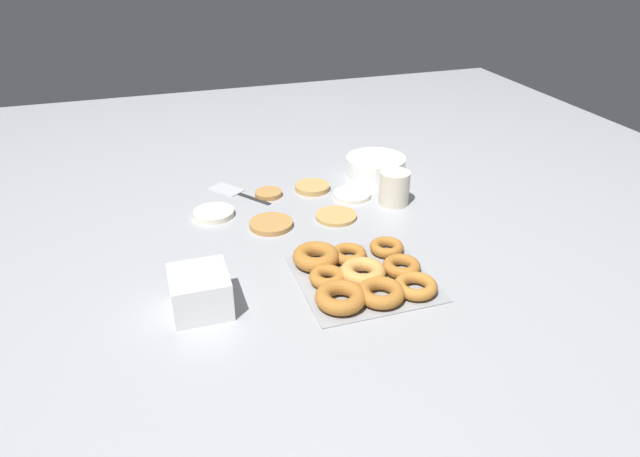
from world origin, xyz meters
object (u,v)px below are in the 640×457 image
at_px(batter_bowl, 376,166).
at_px(pancake_2, 352,195).
at_px(pancake_1, 214,213).
at_px(spatula, 232,191).
at_px(pancake_0, 271,224).
at_px(donut_tray, 360,274).
at_px(pancake_5, 336,216).
at_px(container_stack, 200,292).
at_px(pancake_3, 268,194).
at_px(pancake_4, 312,187).
at_px(paper_cup, 394,188).

bearing_deg(batter_bowl, pancake_2, -134.89).
height_order(pancake_1, spatula, pancake_1).
bearing_deg(pancake_0, donut_tray, -67.77).
relative_size(pancake_5, container_stack, 0.90).
distance_m(pancake_3, pancake_4, 0.14).
height_order(pancake_5, spatula, pancake_5).
xyz_separation_m(batter_bowl, spatula, (-0.47, 0.01, -0.03)).
distance_m(container_stack, spatula, 0.60).
bearing_deg(batter_bowl, pancake_3, -172.78).
height_order(pancake_1, donut_tray, donut_tray).
bearing_deg(paper_cup, pancake_1, 170.84).
xyz_separation_m(pancake_2, pancake_3, (-0.24, 0.09, 0.00)).
bearing_deg(pancake_2, container_stack, -140.18).
distance_m(pancake_1, batter_bowl, 0.56).
bearing_deg(donut_tray, spatula, 108.48).
xyz_separation_m(pancake_5, spatula, (-0.25, 0.26, -0.00)).
xyz_separation_m(pancake_0, pancake_5, (0.19, -0.01, -0.00)).
bearing_deg(donut_tray, pancake_2, 71.38).
bearing_deg(batter_bowl, donut_tray, -116.23).
xyz_separation_m(donut_tray, batter_bowl, (0.28, 0.56, 0.01)).
relative_size(pancake_0, spatula, 0.58).
distance_m(pancake_2, container_stack, 0.66).
height_order(paper_cup, spatula, paper_cup).
height_order(pancake_0, spatula, pancake_0).
height_order(pancake_0, pancake_5, pancake_0).
relative_size(pancake_3, pancake_5, 0.71).
distance_m(pancake_1, container_stack, 0.44).
distance_m(pancake_4, paper_cup, 0.26).
xyz_separation_m(pancake_3, batter_bowl, (0.37, 0.05, 0.02)).
xyz_separation_m(pancake_1, pancake_5, (0.32, -0.12, -0.00)).
bearing_deg(pancake_4, donut_tray, -95.19).
height_order(pancake_5, batter_bowl, batter_bowl).
bearing_deg(pancake_5, pancake_0, 177.91).
bearing_deg(pancake_5, paper_cup, 10.42).
bearing_deg(container_stack, paper_cup, 29.52).
height_order(pancake_0, pancake_3, same).
height_order(pancake_2, batter_bowl, batter_bowl).
xyz_separation_m(pancake_2, paper_cup, (0.10, -0.08, 0.04)).
height_order(pancake_5, donut_tray, donut_tray).
relative_size(pancake_2, pancake_3, 1.38).
distance_m(pancake_0, spatula, 0.26).
bearing_deg(container_stack, pancake_4, 51.23).
xyz_separation_m(batter_bowl, container_stack, (-0.64, -0.56, 0.01)).
xyz_separation_m(pancake_3, paper_cup, (0.34, -0.16, 0.04)).
xyz_separation_m(pancake_4, container_stack, (-0.41, -0.51, 0.04)).
distance_m(batter_bowl, paper_cup, 0.21).
distance_m(pancake_4, batter_bowl, 0.24).
bearing_deg(pancake_4, pancake_5, -87.98).
bearing_deg(paper_cup, pancake_0, -175.68).
distance_m(pancake_5, spatula, 0.36).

